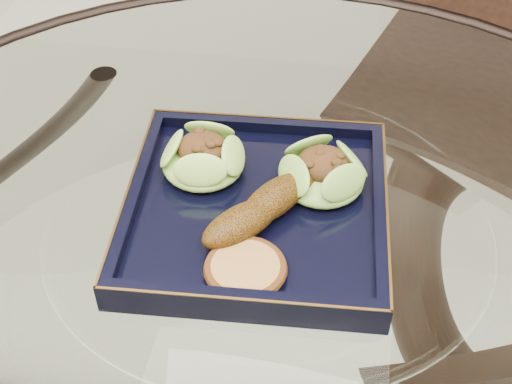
# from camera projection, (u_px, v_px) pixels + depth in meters

# --- Properties ---
(dining_table) EXTENTS (1.13, 1.13, 0.77)m
(dining_table) POSITION_uv_depth(u_px,v_px,m) (266.00, 350.00, 0.83)
(dining_table) COLOR white
(dining_table) RESTS_ON ground
(dining_chair) EXTENTS (0.47, 0.47, 0.86)m
(dining_chair) POSITION_uv_depth(u_px,v_px,m) (455.00, 152.00, 1.27)
(dining_chair) COLOR #321A10
(dining_chair) RESTS_ON ground
(navy_plate) EXTENTS (0.30, 0.30, 0.02)m
(navy_plate) POSITION_uv_depth(u_px,v_px,m) (256.00, 213.00, 0.75)
(navy_plate) COLOR black
(navy_plate) RESTS_ON dining_table
(lettuce_wrap_left) EXTENTS (0.11, 0.11, 0.03)m
(lettuce_wrap_left) POSITION_uv_depth(u_px,v_px,m) (203.00, 159.00, 0.77)
(lettuce_wrap_left) COLOR #78AC32
(lettuce_wrap_left) RESTS_ON navy_plate
(lettuce_wrap_right) EXTENTS (0.11, 0.11, 0.03)m
(lettuce_wrap_right) POSITION_uv_depth(u_px,v_px,m) (322.00, 175.00, 0.75)
(lettuce_wrap_right) COLOR olive
(lettuce_wrap_right) RESTS_ON navy_plate
(roasted_plantain) EXTENTS (0.13, 0.17, 0.03)m
(roasted_plantain) POSITION_uv_depth(u_px,v_px,m) (275.00, 199.00, 0.73)
(roasted_plantain) COLOR #5D3709
(roasted_plantain) RESTS_ON navy_plate
(crumb_patty) EXTENTS (0.08, 0.08, 0.01)m
(crumb_patty) POSITION_uv_depth(u_px,v_px,m) (245.00, 270.00, 0.67)
(crumb_patty) COLOR #BE7D3F
(crumb_patty) RESTS_ON navy_plate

